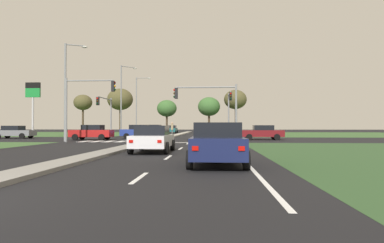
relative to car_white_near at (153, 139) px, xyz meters
The scene contains 39 objects.
ground_plane 17.68m from the car_white_near, 97.34° to the left, with size 200.00×200.00×0.00m, color black.
grass_verge_far_left 50.37m from the car_white_near, 123.45° to the left, with size 35.00×35.00×0.01m, color #385B2D.
grass_verge_far_right 48.03m from the car_white_near, 61.05° to the left, with size 35.00×35.00×0.01m, color #385B2D.
median_island_near 2.78m from the car_white_near, 146.78° to the right, with size 1.20×22.00×0.14m, color gray.
median_island_far 42.59m from the car_white_near, 93.04° to the left, with size 1.20×36.00×0.14m, color #ADA89E.
lane_dash_near 9.06m from the car_white_near, 82.09° to the right, with size 0.14×2.00×0.01m, color silver.
lane_dash_second 3.28m from the car_white_near, 67.10° to the right, with size 0.14×2.00×0.01m, color silver.
lane_dash_third 3.38m from the car_white_near, 67.88° to the left, with size 0.14×2.00×0.01m, color silver.
lane_dash_fourth 9.17m from the car_white_near, 82.19° to the left, with size 0.14×2.00×0.01m, color silver.
edge_line_right 4.68m from the car_white_near, ahead, with size 0.14×24.00×0.01m, color silver.
stop_bar_near 10.66m from the car_white_near, 81.66° to the left, with size 6.40×0.50×0.01m, color silver.
crosswalk_bar_near 15.08m from the car_white_near, 125.09° to the left, with size 0.70×2.80×0.01m, color silver.
crosswalk_bar_second 14.45m from the car_white_near, 121.35° to the left, with size 0.70×2.80×0.01m, color silver.
crosswalk_bar_third 13.89m from the car_white_near, 117.29° to the left, with size 0.70×2.80×0.01m, color silver.
crosswalk_bar_fourth 13.40m from the car_white_near, 112.91° to the left, with size 0.70×2.80×0.01m, color silver.
crosswalk_bar_fifth 12.99m from the car_white_near, 108.23° to the left, with size 0.70×2.80×0.01m, color silver.
crosswalk_bar_sixth 12.68m from the car_white_near, 103.28° to the left, with size 0.70×2.80×0.01m, color silver.
car_white_near is the anchor object (origin of this frame).
car_blue_second 20.07m from the car_white_near, 104.39° to the left, with size 4.43×2.00×1.58m.
car_navy_third 6.70m from the car_white_near, 59.01° to the right, with size 2.09×4.26×1.57m.
car_teal_fourth 46.26m from the car_white_near, 95.66° to the left, with size 1.95×4.58×1.57m.
car_red_fifth 18.14m from the car_white_near, 120.58° to the left, with size 4.31×2.04×1.56m.
car_beige_sixth 26.05m from the car_white_near, 99.80° to the left, with size 1.97×4.24×1.61m.
car_maroon_seventh 19.04m from the car_white_near, 63.54° to the left, with size 4.45×2.02×1.53m.
car_grey_eighth 27.32m from the car_white_near, 136.03° to the left, with size 4.48×1.98×1.48m.
traffic_signal_near_left 14.04m from the car_white_near, 126.96° to the left, with size 4.63×0.32×5.77m.
traffic_signal_far_right 23.18m from the car_white_near, 76.55° to the left, with size 0.32×4.90×5.59m.
traffic_signal_far_left 24.33m from the car_white_near, 114.07° to the left, with size 0.32×5.34×5.08m.
traffic_signal_near_right 11.72m from the car_white_near, 73.76° to the left, with size 5.60×0.32×5.10m.
street_lamp_second 16.31m from the car_white_near, 130.63° to the left, with size 1.95×0.91×9.15m.
street_lamp_third 32.93m from the car_white_near, 108.33° to the left, with size 2.13×1.73×10.55m.
street_lamp_fourth 42.21m from the car_white_near, 104.03° to the left, with size 2.75×0.33×10.19m.
pedestrian_at_median 27.20m from the car_white_near, 94.73° to the left, with size 0.34×0.34×1.86m.
fuel_price_totem 28.09m from the car_white_near, 131.65° to the left, with size 1.80×0.24×6.73m.
treeline_near 60.99m from the car_white_near, 115.26° to the left, with size 4.10×4.10×8.53m.
treeline_second 54.15m from the car_white_near, 107.68° to the left, with size 5.41×5.41×9.43m.
treeline_third 52.98m from the car_white_near, 97.04° to the left, with size 4.22×4.22×7.03m.
treeline_fourth 53.17m from the car_white_near, 87.23° to the left, with size 4.75×4.75×7.63m.
treeline_fifth 53.73m from the car_white_near, 81.19° to the left, with size 4.82×4.82×9.15m.
Camera 1 is at (5.52, -5.56, 1.44)m, focal length 30.97 mm.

